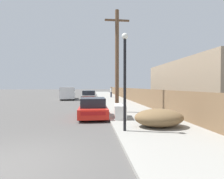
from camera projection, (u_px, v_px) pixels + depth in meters
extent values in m
plane|color=#4F4C49|center=(0.00, 168.00, 4.26)|extent=(220.00, 220.00, 0.00)
cube|color=gray|center=(112.00, 98.00, 28.19)|extent=(4.20, 63.00, 0.12)
cube|color=silver|center=(120.00, 111.00, 10.46)|extent=(0.86, 1.75, 0.76)
cube|color=white|center=(120.00, 105.00, 10.45)|extent=(0.82, 1.68, 0.03)
cube|color=#333335|center=(123.00, 103.00, 10.97)|extent=(0.05, 0.20, 0.02)
cube|color=gray|center=(120.00, 104.00, 10.72)|extent=(0.68, 0.15, 0.01)
cube|color=gray|center=(120.00, 105.00, 10.20)|extent=(0.68, 0.15, 0.01)
cube|color=red|center=(93.00, 110.00, 11.43)|extent=(1.74, 4.04, 0.56)
cube|color=black|center=(93.00, 102.00, 11.06)|extent=(1.49, 1.94, 0.56)
cube|color=#B21414|center=(93.00, 114.00, 9.41)|extent=(1.35, 0.03, 0.20)
cylinder|color=black|center=(83.00, 109.00, 12.60)|extent=(0.20, 0.67, 0.67)
cylinder|color=black|center=(103.00, 109.00, 12.76)|extent=(0.20, 0.67, 0.67)
cylinder|color=black|center=(80.00, 115.00, 10.11)|extent=(0.20, 0.67, 0.67)
cylinder|color=black|center=(106.00, 115.00, 10.28)|extent=(0.20, 0.67, 0.67)
cube|color=gray|center=(89.00, 98.00, 22.96)|extent=(1.83, 4.16, 0.72)
cube|color=black|center=(89.00, 93.00, 22.78)|extent=(1.57, 2.33, 0.57)
cube|color=#B21414|center=(88.00, 98.00, 20.87)|extent=(1.42, 0.04, 0.25)
cylinder|color=black|center=(83.00, 98.00, 24.15)|extent=(0.20, 0.65, 0.65)
cylinder|color=black|center=(95.00, 98.00, 24.33)|extent=(0.20, 0.65, 0.65)
cylinder|color=black|center=(82.00, 100.00, 21.59)|extent=(0.20, 0.65, 0.65)
cylinder|color=black|center=(95.00, 100.00, 21.77)|extent=(0.20, 0.65, 0.65)
cube|color=silver|center=(68.00, 95.00, 26.67)|extent=(2.54, 5.72, 0.87)
cube|color=silver|center=(68.00, 90.00, 25.15)|extent=(2.15, 2.66, 0.80)
cube|color=black|center=(68.00, 90.00, 25.15)|extent=(2.19, 2.61, 0.44)
cylinder|color=black|center=(74.00, 97.00, 25.15)|extent=(0.33, 0.87, 0.85)
cylinder|color=black|center=(61.00, 97.00, 24.81)|extent=(0.33, 0.87, 0.85)
cylinder|color=black|center=(74.00, 96.00, 28.53)|extent=(0.33, 0.87, 0.85)
cylinder|color=black|center=(63.00, 96.00, 28.19)|extent=(0.33, 0.87, 0.85)
cylinder|color=brown|center=(117.00, 61.00, 12.76)|extent=(0.28, 0.28, 7.43)
cube|color=brown|center=(117.00, 20.00, 12.71)|extent=(1.80, 0.12, 0.12)
cylinder|color=black|center=(125.00, 85.00, 7.35)|extent=(0.12, 0.12, 3.86)
sphere|color=white|center=(125.00, 36.00, 7.31)|extent=(0.26, 0.26, 0.26)
ellipsoid|color=brown|center=(159.00, 118.00, 8.13)|extent=(2.31, 1.61, 0.84)
cube|color=brown|center=(128.00, 94.00, 25.16)|extent=(0.08, 41.10, 1.63)
cube|color=gray|center=(203.00, 85.00, 16.22)|extent=(6.00, 12.02, 4.29)
cylinder|color=#282D42|center=(111.00, 95.00, 29.65)|extent=(0.28, 0.28, 0.86)
cylinder|color=beige|center=(111.00, 90.00, 29.64)|extent=(0.34, 0.34, 0.68)
sphere|color=#8C664C|center=(111.00, 87.00, 29.63)|extent=(0.26, 0.26, 0.26)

